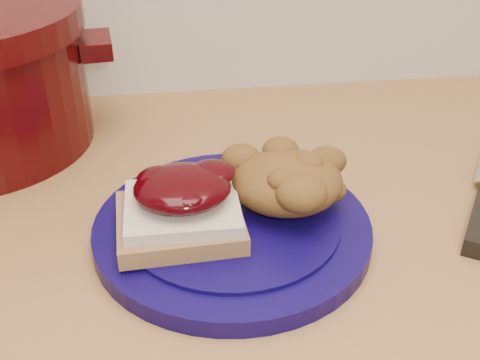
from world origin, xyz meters
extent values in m
cylinder|color=#0B043D|center=(-0.06, 1.45, 0.91)|extent=(0.27, 0.27, 0.02)
cube|color=olive|center=(-0.11, 1.44, 0.93)|extent=(0.11, 0.10, 0.02)
cube|color=beige|center=(-0.10, 1.44, 0.94)|extent=(0.10, 0.09, 0.01)
ellipsoid|color=black|center=(-0.10, 1.45, 0.96)|extent=(0.09, 0.08, 0.03)
ellipsoid|color=brown|center=(0.00, 1.47, 0.95)|extent=(0.11, 0.10, 0.05)
cube|color=#340506|center=(-0.19, 1.70, 1.01)|extent=(0.04, 0.07, 0.02)
camera|label=1|loc=(-0.11, 1.00, 1.25)|focal=45.00mm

